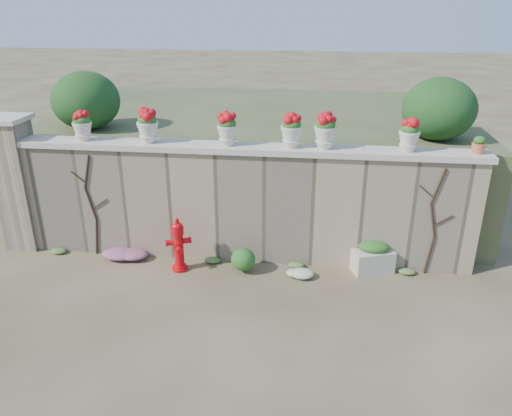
# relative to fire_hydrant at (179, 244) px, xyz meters

# --- Properties ---
(ground) EXTENTS (80.00, 80.00, 0.00)m
(ground) POSITION_rel_fire_hydrant_xyz_m (1.01, -1.19, -0.49)
(ground) COLOR #473A23
(ground) RESTS_ON ground
(stone_wall) EXTENTS (8.00, 0.40, 2.00)m
(stone_wall) POSITION_rel_fire_hydrant_xyz_m (1.01, 0.61, 0.51)
(stone_wall) COLOR gray
(stone_wall) RESTS_ON ground
(wall_cap) EXTENTS (8.10, 0.52, 0.10)m
(wall_cap) POSITION_rel_fire_hydrant_xyz_m (1.01, 0.61, 1.56)
(wall_cap) COLOR beige
(wall_cap) RESTS_ON stone_wall
(gate_pillar) EXTENTS (0.72, 0.72, 2.48)m
(gate_pillar) POSITION_rel_fire_hydrant_xyz_m (-3.14, 0.61, 0.76)
(gate_pillar) COLOR gray
(gate_pillar) RESTS_ON ground
(raised_fill) EXTENTS (9.00, 6.00, 2.00)m
(raised_fill) POSITION_rel_fire_hydrant_xyz_m (1.01, 3.81, 0.51)
(raised_fill) COLOR #384C23
(raised_fill) RESTS_ON ground
(back_shrub_left) EXTENTS (1.30, 1.30, 1.10)m
(back_shrub_left) POSITION_rel_fire_hydrant_xyz_m (-2.19, 1.81, 2.06)
(back_shrub_left) COLOR #143814
(back_shrub_left) RESTS_ON raised_fill
(back_shrub_right) EXTENTS (1.30, 1.30, 1.10)m
(back_shrub_right) POSITION_rel_fire_hydrant_xyz_m (4.41, 1.81, 2.06)
(back_shrub_right) COLOR #143814
(back_shrub_right) RESTS_ON raised_fill
(vine_left) EXTENTS (0.60, 0.04, 1.91)m
(vine_left) POSITION_rel_fire_hydrant_xyz_m (-1.66, 0.39, 0.50)
(vine_left) COLOR black
(vine_left) RESTS_ON ground
(vine_right) EXTENTS (0.60, 0.04, 1.91)m
(vine_right) POSITION_rel_fire_hydrant_xyz_m (4.24, 0.39, 0.50)
(vine_right) COLOR black
(vine_right) RESTS_ON ground
(fire_hydrant) EXTENTS (0.42, 0.30, 0.98)m
(fire_hydrant) POSITION_rel_fire_hydrant_xyz_m (0.00, 0.00, 0.00)
(fire_hydrant) COLOR red
(fire_hydrant) RESTS_ON ground
(planter_box) EXTENTS (0.77, 0.60, 0.57)m
(planter_box) POSITION_rel_fire_hydrant_xyz_m (3.32, 0.36, -0.23)
(planter_box) COLOR beige
(planter_box) RESTS_ON ground
(green_shrub) EXTENTS (0.58, 0.52, 0.55)m
(green_shrub) POSITION_rel_fire_hydrant_xyz_m (1.08, 0.02, -0.22)
(green_shrub) COLOR #1E5119
(green_shrub) RESTS_ON ground
(magenta_clump) EXTENTS (0.86, 0.58, 0.23)m
(magenta_clump) POSITION_rel_fire_hydrant_xyz_m (-1.12, 0.22, -0.38)
(magenta_clump) COLOR #C72794
(magenta_clump) RESTS_ON ground
(white_flowers) EXTENTS (0.50, 0.40, 0.18)m
(white_flowers) POSITION_rel_fire_hydrant_xyz_m (2.06, -0.04, -0.40)
(white_flowers) COLOR white
(white_flowers) RESTS_ON ground
(urn_pot_0) EXTENTS (0.33, 0.33, 0.51)m
(urn_pot_0) POSITION_rel_fire_hydrant_xyz_m (-1.74, 0.61, 1.86)
(urn_pot_0) COLOR beige
(urn_pot_0) RESTS_ON wall_cap
(urn_pot_1) EXTENTS (0.36, 0.36, 0.57)m
(urn_pot_1) POSITION_rel_fire_hydrant_xyz_m (-0.58, 0.61, 1.89)
(urn_pot_1) COLOR beige
(urn_pot_1) RESTS_ON wall_cap
(urn_pot_2) EXTENTS (0.34, 0.34, 0.54)m
(urn_pot_2) POSITION_rel_fire_hydrant_xyz_m (0.79, 0.61, 1.87)
(urn_pot_2) COLOR beige
(urn_pot_2) RESTS_ON wall_cap
(urn_pot_3) EXTENTS (0.36, 0.36, 0.56)m
(urn_pot_3) POSITION_rel_fire_hydrant_xyz_m (1.85, 0.61, 1.89)
(urn_pot_3) COLOR beige
(urn_pot_3) RESTS_ON wall_cap
(urn_pot_4) EXTENTS (0.37, 0.37, 0.58)m
(urn_pot_4) POSITION_rel_fire_hydrant_xyz_m (2.40, 0.61, 1.89)
(urn_pot_4) COLOR beige
(urn_pot_4) RESTS_ON wall_cap
(urn_pot_5) EXTENTS (0.33, 0.33, 0.52)m
(urn_pot_5) POSITION_rel_fire_hydrant_xyz_m (3.72, 0.61, 1.87)
(urn_pot_5) COLOR beige
(urn_pot_5) RESTS_ON wall_cap
(terracotta_pot) EXTENTS (0.22, 0.22, 0.27)m
(terracotta_pot) POSITION_rel_fire_hydrant_xyz_m (4.81, 0.61, 1.73)
(terracotta_pot) COLOR #C4633B
(terracotta_pot) RESTS_ON wall_cap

